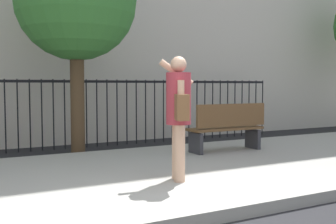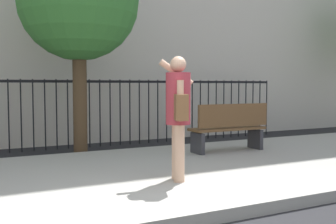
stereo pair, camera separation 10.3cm
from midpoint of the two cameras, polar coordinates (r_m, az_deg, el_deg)
The scene contains 5 objects.
sidewalk at distance 6.27m, azimuth -7.04°, elevation -9.08°, with size 28.00×4.40×0.15m, color #9E9B93.
iron_fence at distance 9.67m, azimuth -15.14°, elevation 0.98°, with size 12.03×0.04×1.60m.
pedestrian_on_phone at distance 5.61m, azimuth 0.97°, elevation 0.45°, with size 0.54×0.72×1.70m.
street_bench at distance 8.22m, azimuth 7.93°, elevation -1.98°, with size 1.60×0.45×0.95m.
street_tree_mid at distance 8.79m, azimuth -12.94°, elevation 14.76°, with size 2.45×2.45×4.41m.
Camera 1 is at (-2.27, -3.47, 1.46)m, focal length 44.06 mm.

